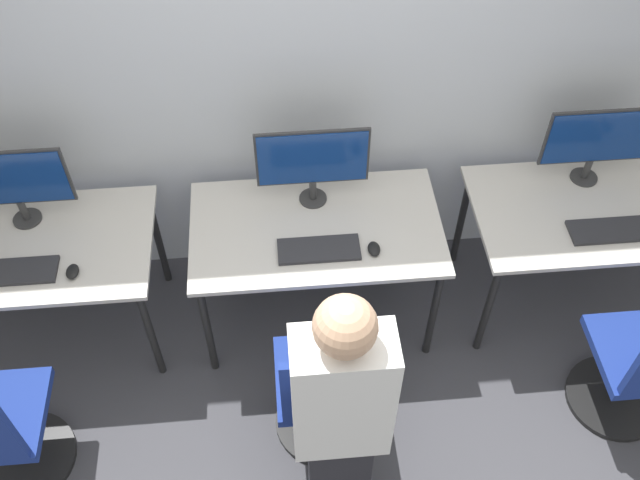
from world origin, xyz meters
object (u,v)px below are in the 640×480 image
Objects in this scene: keyboard_left at (14,272)px; monitor_center at (313,161)px; office_chair_center at (325,395)px; mouse_center at (374,249)px; keyboard_right at (609,231)px; mouse_left at (72,272)px; monitor_right at (598,140)px; monitor_left at (11,182)px; keyboard_center at (319,249)px; person_center at (340,419)px.

monitor_center is (1.42, 0.35, 0.25)m from keyboard_left.
keyboard_left is 1.55m from office_chair_center.
keyboard_right is at bearing 0.96° from mouse_center.
monitor_right reaches higher than mouse_left.
monitor_center is 6.12× the size of mouse_center.
monitor_center is at bearing 18.41° from mouse_left.
monitor_left is at bearing 168.10° from mouse_center.
monitor_left is 1.48m from keyboard_center.
keyboard_left is 1.00× the size of keyboard_right.
keyboard_left is at bearing -179.62° from keyboard_center.
office_chair_center is 1.83m from monitor_right.
monitor_right reaches higher than keyboard_center.
monitor_left is 1.40× the size of keyboard_left.
mouse_center is 0.72m from office_chair_center.
monitor_right is at bearing 9.06° from mouse_left.
office_chair_center is at bearing -158.29° from keyboard_right.
monitor_left is 0.42m from keyboard_left.
office_chair_center is at bearing -146.62° from monitor_right.
office_chair_center is at bearing -91.54° from monitor_center.
office_chair_center is 0.57× the size of person_center.
monitor_left is 6.12× the size of mouse_center.
monitor_right is at bearing 90.00° from keyboard_right.
monitor_center reaches higher than keyboard_left.
mouse_center is at bearing -0.51° from keyboard_left.
person_center reaches higher than mouse_center.
monitor_left is at bearing 166.92° from keyboard_center.
mouse_left is at bearing -178.12° from keyboard_center.
mouse_left is at bearing -179.46° from mouse_center.
monitor_right is at bearing 42.78° from person_center.
monitor_center is 0.60× the size of office_chair_center.
monitor_left and monitor_center have the same top height.
person_center is at bearing -42.02° from monitor_left.
keyboard_center is at bearing 179.80° from keyboard_right.
keyboard_right is (1.45, 0.58, 0.35)m from office_chair_center.
monitor_center reaches higher than keyboard_right.
keyboard_center is (1.42, 0.01, 0.00)m from keyboard_left.
mouse_center is 0.23× the size of keyboard_right.
person_center is 4.05× the size of keyboard_right.
keyboard_center is at bearing -165.33° from monitor_right.
monitor_right reaches higher than mouse_center.
monitor_center is 0.35× the size of person_center.
office_chair_center reaches higher than mouse_center.
monitor_right is at bearing 0.85° from monitor_left.
mouse_center is at bearing -161.14° from monitor_right.
mouse_left is 1.15m from keyboard_center.
monitor_right is (1.43, 1.32, 0.12)m from person_center.
monitor_left is 1.42m from monitor_center.
mouse_left is (0.27, -0.37, -0.25)m from monitor_left.
mouse_left is 1.41m from mouse_center.
mouse_center is 1.25m from monitor_right.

